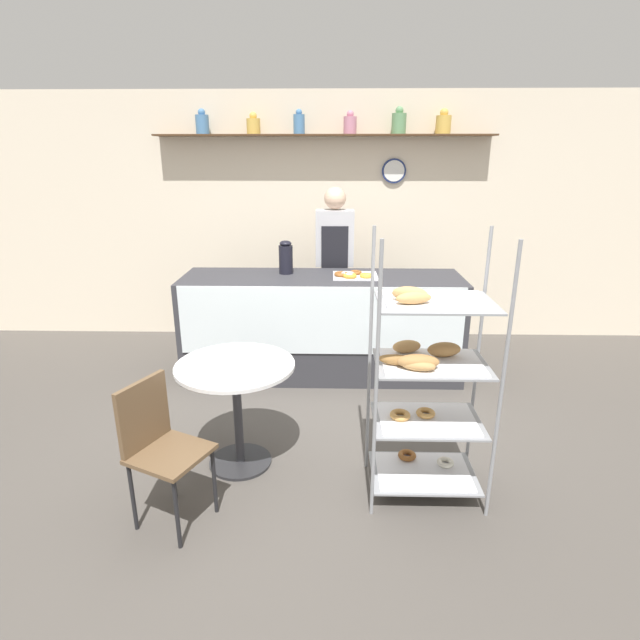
# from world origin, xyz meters

# --- Properties ---
(ground_plane) EXTENTS (14.00, 14.00, 0.00)m
(ground_plane) POSITION_xyz_m (0.00, 0.00, 0.00)
(ground_plane) COLOR #4C4742
(back_wall) EXTENTS (10.00, 0.30, 2.70)m
(back_wall) POSITION_xyz_m (0.00, 2.44, 1.37)
(back_wall) COLOR beige
(back_wall) RESTS_ON ground_plane
(display_counter) EXTENTS (2.62, 0.75, 0.97)m
(display_counter) POSITION_xyz_m (0.00, 1.28, 0.49)
(display_counter) COLOR #333338
(display_counter) RESTS_ON ground_plane
(pastry_rack) EXTENTS (0.71, 0.50, 1.66)m
(pastry_rack) POSITION_xyz_m (0.66, -0.52, 0.77)
(pastry_rack) COLOR gray
(pastry_rack) RESTS_ON ground_plane
(person_worker) EXTENTS (0.38, 0.23, 1.75)m
(person_worker) POSITION_xyz_m (0.12, 1.83, 0.97)
(person_worker) COLOR #282833
(person_worker) RESTS_ON ground_plane
(cafe_table) EXTENTS (0.79, 0.79, 0.75)m
(cafe_table) POSITION_xyz_m (-0.54, -0.25, 0.57)
(cafe_table) COLOR #262628
(cafe_table) RESTS_ON ground_plane
(cafe_chair) EXTENTS (0.51, 0.51, 0.87)m
(cafe_chair) POSITION_xyz_m (-0.89, -0.80, 0.53)
(cafe_chair) COLOR black
(cafe_chair) RESTS_ON ground_plane
(coffee_carafe) EXTENTS (0.13, 0.13, 0.32)m
(coffee_carafe) POSITION_xyz_m (-0.35, 1.41, 1.12)
(coffee_carafe) COLOR black
(coffee_carafe) RESTS_ON display_counter
(donut_tray_counter) EXTENTS (0.41, 0.34, 0.05)m
(donut_tray_counter) POSITION_xyz_m (0.29, 1.27, 0.99)
(donut_tray_counter) COLOR silver
(donut_tray_counter) RESTS_ON display_counter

